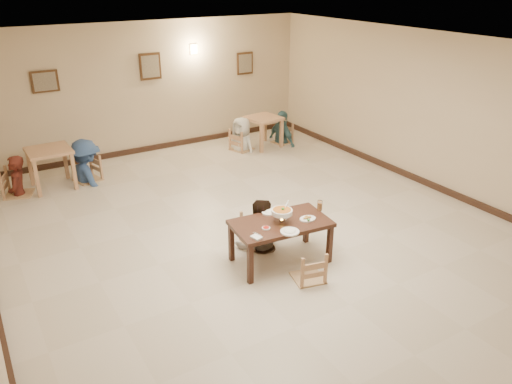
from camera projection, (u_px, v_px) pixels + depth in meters
floor at (261, 234)px, 8.27m from camera, size 10.00×10.00×0.00m
ceiling at (261, 48)px, 7.05m from camera, size 10.00×10.00×0.00m
wall_back at (147, 88)px, 11.56m from camera, size 10.00×0.00×10.00m
wall_right at (438, 113)px, 9.56m from camera, size 0.00×10.00×10.00m
baseboard_back at (153, 148)px, 12.13m from camera, size 8.00×0.06×0.12m
baseboard_right at (426, 183)px, 10.13m from camera, size 0.06×10.00×0.12m
picture_a at (45, 82)px, 10.32m from camera, size 0.55×0.04×0.45m
picture_b at (150, 66)px, 11.37m from camera, size 0.50×0.04×0.60m
picture_c at (245, 63)px, 12.62m from camera, size 0.45×0.04×0.55m
wall_sconce at (194, 49)px, 11.77m from camera, size 0.16×0.05×0.22m
main_table at (281, 226)px, 7.29m from camera, size 1.49×0.94×0.66m
chair_far at (257, 217)px, 7.81m from camera, size 0.44×0.44×0.95m
chair_near at (309, 251)px, 6.91m from camera, size 0.42×0.42×0.90m
main_diner at (259, 200)px, 7.61m from camera, size 0.93×0.82×1.59m
curry_warmer at (282, 212)px, 7.19m from camera, size 0.34×0.30×0.27m
rice_plate_far at (271, 212)px, 7.52m from camera, size 0.28×0.28×0.06m
rice_plate_near at (290, 231)px, 6.96m from camera, size 0.27×0.27×0.06m
fried_plate at (308, 218)px, 7.31m from camera, size 0.25×0.25×0.05m
chili_dish at (266, 228)px, 7.05m from camera, size 0.12×0.12×0.03m
napkin_cutlery at (256, 237)px, 6.81m from camera, size 0.16×0.23×0.03m
drink_glass at (320, 206)px, 7.58m from camera, size 0.08×0.08×0.15m
bg_table_left at (49, 156)px, 9.80m from camera, size 0.83×0.83×0.81m
bg_table_right at (263, 122)px, 12.14m from camera, size 0.84×0.84×0.75m
bg_chair_ll at (14, 170)px, 9.52m from camera, size 0.48×0.48×1.03m
bg_chair_lr at (85, 158)px, 10.20m from camera, size 0.47×0.47×1.01m
bg_chair_rl at (242, 130)px, 11.98m from camera, size 0.47×0.47×0.99m
bg_chair_rr at (282, 125)px, 12.49m from camera, size 0.43×0.43×0.92m
bg_diner_a at (12, 156)px, 9.40m from camera, size 0.55×0.68×1.60m
bg_diner_b at (82, 140)px, 10.04m from camera, size 0.94×1.28×1.76m
bg_diner_c at (241, 118)px, 11.85m from camera, size 0.72×0.90×1.61m
bg_diner_d at (282, 111)px, 12.34m from camera, size 0.47×0.99×1.64m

